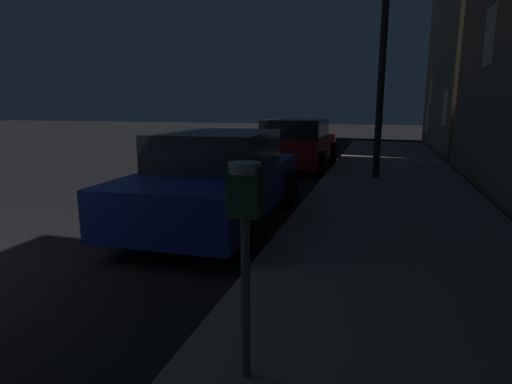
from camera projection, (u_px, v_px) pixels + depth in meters
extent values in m
cube|color=slate|center=(418.00, 367.00, 2.82)|extent=(3.20, 36.00, 0.15)
cylinder|color=#59595B|center=(246.00, 299.00, 2.52)|extent=(0.06, 0.06, 1.04)
cube|color=#1E4728|center=(245.00, 192.00, 2.38)|extent=(0.19, 0.11, 0.30)
cylinder|color=#999EA5|center=(245.00, 168.00, 2.36)|extent=(0.19, 0.19, 0.06)
cube|color=black|center=(236.00, 184.00, 2.39)|extent=(0.01, 0.08, 0.11)
cube|color=navy|center=(217.00, 187.00, 6.51)|extent=(1.93, 4.32, 0.64)
cube|color=#1E2328|center=(217.00, 150.00, 6.41)|extent=(1.64, 2.06, 0.56)
cylinder|color=black|center=(197.00, 184.00, 8.04)|extent=(0.24, 0.67, 0.66)
cylinder|color=black|center=(289.00, 189.00, 7.59)|extent=(0.24, 0.67, 0.66)
cylinder|color=black|center=(120.00, 220.00, 5.54)|extent=(0.24, 0.67, 0.66)
cylinder|color=black|center=(250.00, 230.00, 5.09)|extent=(0.24, 0.67, 0.66)
cube|color=maroon|center=(296.00, 148.00, 12.44)|extent=(1.89, 4.31, 0.64)
cube|color=#1E2328|center=(296.00, 129.00, 12.29)|extent=(1.66, 2.24, 0.56)
cylinder|color=black|center=(276.00, 151.00, 14.01)|extent=(0.22, 0.66, 0.66)
cylinder|color=black|center=(333.00, 153.00, 13.47)|extent=(0.22, 0.66, 0.66)
cylinder|color=black|center=(252.00, 161.00, 11.50)|extent=(0.22, 0.66, 0.66)
cylinder|color=black|center=(321.00, 163.00, 10.97)|extent=(0.22, 0.66, 0.66)
cylinder|color=black|center=(383.00, 56.00, 9.41)|extent=(0.16, 0.16, 5.57)
cube|color=#F2D17F|center=(491.00, 36.00, 8.54)|extent=(0.06, 0.90, 1.20)
cube|color=#F2D17F|center=(431.00, 90.00, 18.53)|extent=(0.06, 0.90, 1.20)
cube|color=#F2D17F|center=(428.00, 118.00, 19.30)|extent=(0.06, 0.90, 1.20)
cube|color=#F2D17F|center=(446.00, 108.00, 14.06)|extent=(0.06, 0.90, 1.20)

